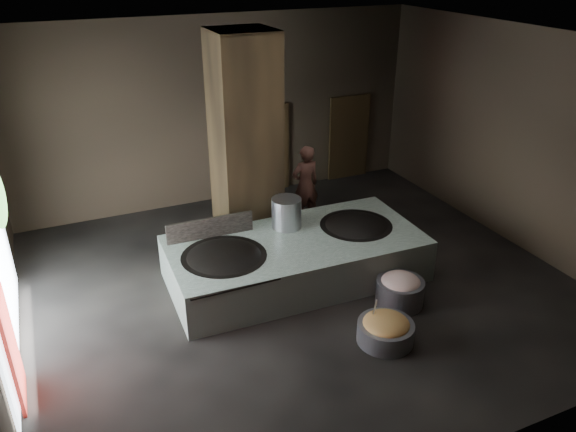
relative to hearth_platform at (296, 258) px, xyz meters
name	(u,v)px	position (x,y,z in m)	size (l,w,h in m)	color
floor	(298,286)	(-0.06, -0.24, -0.47)	(10.00, 9.00, 0.10)	black
ceiling	(300,39)	(-0.06, -0.24, 4.13)	(10.00, 9.00, 0.10)	black
back_wall	(219,111)	(-0.06, 4.31, 1.83)	(10.00, 0.10, 4.50)	black
front_wall	(476,317)	(-0.06, -4.79, 1.83)	(10.00, 0.10, 4.50)	black
right_wall	(518,138)	(4.99, -0.24, 1.83)	(0.10, 9.00, 4.50)	black
pillar	(245,145)	(-0.36, 1.66, 1.83)	(1.20, 1.20, 4.50)	black
hearth_platform	(296,258)	(0.00, 0.00, 0.00)	(4.83, 2.31, 0.84)	#B4C8B6
platform_cap	(296,240)	(0.00, 0.00, 0.39)	(4.73, 2.27, 0.03)	black
wok_left	(224,260)	(-1.45, -0.05, 0.33)	(1.52, 1.52, 0.42)	black
wok_left_rim	(224,257)	(-1.45, -0.05, 0.40)	(1.55, 1.55, 0.05)	black
wok_right	(356,229)	(1.35, 0.05, 0.33)	(1.42, 1.42, 0.40)	black
wok_right_rim	(356,226)	(1.35, 0.05, 0.40)	(1.45, 1.45, 0.05)	black
stock_pot	(286,214)	(0.05, 0.55, 0.71)	(0.59, 0.59, 0.63)	#B0B2B8
splash_guard	(210,228)	(-1.45, 0.75, 0.61)	(1.68, 0.06, 0.42)	black
cook	(305,185)	(1.23, 2.14, 0.51)	(0.68, 0.44, 1.86)	#8C5447
veg_basin	(385,332)	(0.52, -2.39, -0.25)	(0.93, 0.93, 0.34)	slate
veg_fill	(386,323)	(0.52, -2.39, -0.07)	(0.77, 0.77, 0.24)	#A5A851
ladle	(374,310)	(0.37, -2.24, 0.13)	(0.03, 0.03, 0.74)	#B0B2B8
meat_basin	(400,292)	(1.34, -1.58, -0.18)	(0.86, 0.86, 0.47)	slate
meat_fill	(401,282)	(1.34, -1.58, 0.03)	(0.71, 0.71, 0.27)	tan
doorway_near	(267,151)	(1.14, 4.21, 0.68)	(1.18, 0.08, 2.38)	black
doorway_near_glow	(272,150)	(1.33, 4.35, 0.63)	(0.77, 0.04, 1.82)	#8C6647
doorway_far	(349,139)	(3.54, 4.21, 0.68)	(1.18, 0.08, 2.38)	black
doorway_far_glow	(352,137)	(3.77, 4.43, 0.63)	(0.84, 0.04, 1.99)	#8C6647
pavilion_sliver	(12,350)	(-4.94, -1.34, 0.43)	(0.05, 0.90, 1.70)	maroon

